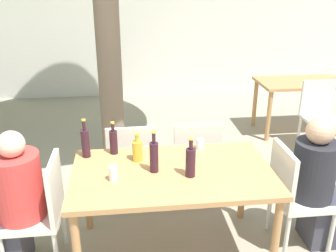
% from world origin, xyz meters
% --- Properties ---
extents(ground_plane, '(30.00, 30.00, 0.00)m').
position_xyz_m(ground_plane, '(0.00, 0.00, 0.00)').
color(ground_plane, gray).
extents(cafe_building_wall, '(10.00, 0.08, 2.80)m').
position_xyz_m(cafe_building_wall, '(0.00, 4.47, 1.40)').
color(cafe_building_wall, silver).
rests_on(cafe_building_wall, ground_plane).
extents(dining_table_front, '(1.53, 0.91, 0.76)m').
position_xyz_m(dining_table_front, '(0.00, 0.00, 0.68)').
color(dining_table_front, '#B27F4C').
rests_on(dining_table_front, ground_plane).
extents(dining_table_back, '(1.23, 0.69, 0.76)m').
position_xyz_m(dining_table_back, '(2.14, 2.36, 0.65)').
color(dining_table_back, '#B27F4C').
rests_on(dining_table_back, ground_plane).
extents(patio_chair_0, '(0.44, 0.44, 0.89)m').
position_xyz_m(patio_chair_0, '(-1.00, 0.00, 0.50)').
color(patio_chair_0, beige).
rests_on(patio_chair_0, ground_plane).
extents(patio_chair_1, '(0.44, 0.44, 0.89)m').
position_xyz_m(patio_chair_1, '(1.00, 0.00, 0.50)').
color(patio_chair_1, beige).
rests_on(patio_chair_1, ground_plane).
extents(patio_chair_2, '(0.44, 0.44, 0.89)m').
position_xyz_m(patio_chair_2, '(-0.31, 0.69, 0.50)').
color(patio_chair_2, beige).
rests_on(patio_chair_2, ground_plane).
extents(patio_chair_3, '(0.44, 0.44, 0.89)m').
position_xyz_m(patio_chair_3, '(0.31, 0.69, 0.50)').
color(patio_chair_3, beige).
rests_on(patio_chair_3, ground_plane).
extents(patio_chair_4, '(0.44, 0.44, 0.89)m').
position_xyz_m(patio_chair_4, '(2.14, 1.79, 0.50)').
color(patio_chair_4, beige).
rests_on(patio_chair_4, ground_plane).
extents(person_seated_0, '(0.58, 0.36, 1.14)m').
position_xyz_m(person_seated_0, '(-1.24, -0.00, 0.51)').
color(person_seated_0, '#383842').
rests_on(person_seated_0, ground_plane).
extents(person_seated_1, '(0.57, 0.34, 1.15)m').
position_xyz_m(person_seated_1, '(1.24, -0.00, 0.51)').
color(person_seated_1, '#383842').
rests_on(person_seated_1, ground_plane).
extents(wine_bottle_0, '(0.07, 0.07, 0.31)m').
position_xyz_m(wine_bottle_0, '(0.12, -0.09, 0.88)').
color(wine_bottle_0, '#331923').
rests_on(wine_bottle_0, dining_table_front).
extents(oil_cruet_1, '(0.08, 0.08, 0.24)m').
position_xyz_m(oil_cruet_1, '(-0.26, 0.21, 0.85)').
color(oil_cruet_1, gold).
rests_on(oil_cruet_1, dining_table_front).
extents(wine_bottle_2, '(0.07, 0.07, 0.33)m').
position_xyz_m(wine_bottle_2, '(-0.67, 0.33, 0.88)').
color(wine_bottle_2, '#331923').
rests_on(wine_bottle_2, dining_table_front).
extents(wine_bottle_3, '(0.07, 0.07, 0.33)m').
position_xyz_m(wine_bottle_3, '(-0.14, 0.01, 0.89)').
color(wine_bottle_3, '#331923').
rests_on(wine_bottle_3, dining_table_front).
extents(wine_bottle_4, '(0.07, 0.07, 0.28)m').
position_xyz_m(wine_bottle_4, '(-0.45, 0.36, 0.87)').
color(wine_bottle_4, '#331923').
rests_on(wine_bottle_4, dining_table_front).
extents(drinking_glass_0, '(0.07, 0.07, 0.09)m').
position_xyz_m(drinking_glass_0, '(0.28, 0.37, 0.80)').
color(drinking_glass_0, white).
rests_on(drinking_glass_0, dining_table_front).
extents(drinking_glass_1, '(0.07, 0.07, 0.11)m').
position_xyz_m(drinking_glass_1, '(-0.44, -0.09, 0.81)').
color(drinking_glass_1, silver).
rests_on(drinking_glass_1, dining_table_front).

